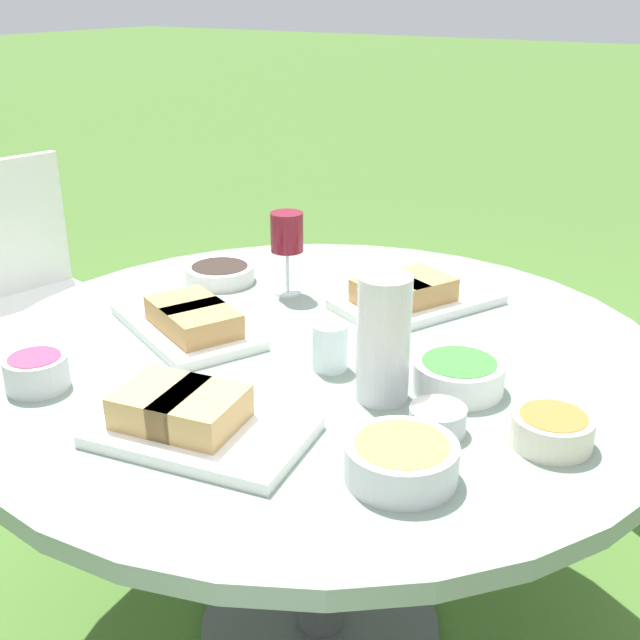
# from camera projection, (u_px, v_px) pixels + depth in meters

# --- Properties ---
(ground_plane) EXTENTS (40.00, 40.00, 0.00)m
(ground_plane) POSITION_uv_depth(u_px,v_px,m) (320.00, 626.00, 1.86)
(ground_plane) COLOR #446B2B
(dining_table) EXTENTS (1.37, 1.37, 0.71)m
(dining_table) POSITION_uv_depth(u_px,v_px,m) (320.00, 392.00, 1.62)
(dining_table) COLOR #4C4C51
(dining_table) RESTS_ON ground_plane
(chair_far_back) EXTENTS (0.49, 0.51, 0.89)m
(chair_far_back) POSITION_uv_depth(u_px,v_px,m) (23.00, 286.00, 2.43)
(chair_far_back) COLOR white
(chair_far_back) RESTS_ON ground_plane
(water_pitcher) EXTENTS (0.10, 0.09, 0.22)m
(water_pitcher) POSITION_uv_depth(u_px,v_px,m) (383.00, 339.00, 1.35)
(water_pitcher) COLOR silver
(water_pitcher) RESTS_ON dining_table
(wine_glass) EXTENTS (0.07, 0.07, 0.19)m
(wine_glass) POSITION_uv_depth(u_px,v_px,m) (287.00, 235.00, 1.80)
(wine_glass) COLOR silver
(wine_glass) RESTS_ON dining_table
(platter_bread_main) EXTENTS (0.33, 0.41, 0.07)m
(platter_bread_main) POSITION_uv_depth(u_px,v_px,m) (410.00, 296.00, 1.76)
(platter_bread_main) COLOR white
(platter_bread_main) RESTS_ON dining_table
(platter_charcuterie) EXTENTS (0.36, 0.26, 0.07)m
(platter_charcuterie) POSITION_uv_depth(u_px,v_px,m) (190.00, 418.00, 1.26)
(platter_charcuterie) COLOR white
(platter_charcuterie) RESTS_ON dining_table
(platter_sandwich_side) EXTENTS (0.41, 0.32, 0.07)m
(platter_sandwich_side) POSITION_uv_depth(u_px,v_px,m) (190.00, 321.00, 1.63)
(platter_sandwich_side) COLOR white
(platter_sandwich_side) RESTS_ON dining_table
(bowl_fries) EXTENTS (0.17, 0.17, 0.06)m
(bowl_fries) POSITION_uv_depth(u_px,v_px,m) (401.00, 459.00, 1.15)
(bowl_fries) COLOR silver
(bowl_fries) RESTS_ON dining_table
(bowl_salad) EXTENTS (0.16, 0.16, 0.06)m
(bowl_salad) POSITION_uv_depth(u_px,v_px,m) (458.00, 374.00, 1.41)
(bowl_salad) COLOR white
(bowl_salad) RESTS_ON dining_table
(bowl_olives) EXTENTS (0.16, 0.16, 0.04)m
(bowl_olives) POSITION_uv_depth(u_px,v_px,m) (220.00, 273.00, 1.92)
(bowl_olives) COLOR white
(bowl_olives) RESTS_ON dining_table
(bowl_dip_red) EXTENTS (0.11, 0.11, 0.06)m
(bowl_dip_red) POSITION_uv_depth(u_px,v_px,m) (36.00, 370.00, 1.41)
(bowl_dip_red) COLOR silver
(bowl_dip_red) RESTS_ON dining_table
(bowl_dip_cream) EXTENTS (0.09, 0.09, 0.04)m
(bowl_dip_cream) POSITION_uv_depth(u_px,v_px,m) (438.00, 418.00, 1.28)
(bowl_dip_cream) COLOR silver
(bowl_dip_cream) RESTS_ON dining_table
(bowl_roasted_veg) EXTENTS (0.13, 0.13, 0.05)m
(bowl_roasted_veg) POSITION_uv_depth(u_px,v_px,m) (552.00, 428.00, 1.24)
(bowl_roasted_veg) COLOR beige
(bowl_roasted_veg) RESTS_ON dining_table
(cup_water_near) EXTENTS (0.07, 0.07, 0.09)m
(cup_water_near) POSITION_uv_depth(u_px,v_px,m) (330.00, 346.00, 1.48)
(cup_water_near) COLOR silver
(cup_water_near) RESTS_ON dining_table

